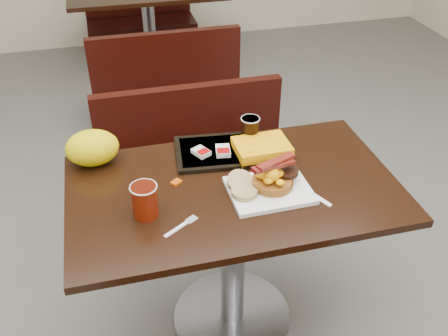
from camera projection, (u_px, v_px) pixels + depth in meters
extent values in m
cube|color=slate|center=(232.00, 318.00, 2.27)|extent=(6.00, 7.00, 0.01)
cube|color=white|center=(269.00, 190.00, 1.80)|extent=(0.29, 0.23, 0.02)
cylinder|color=brown|center=(273.00, 182.00, 1.81)|extent=(0.19, 0.19, 0.03)
cylinder|color=black|center=(286.00, 171.00, 1.82)|extent=(0.11, 0.11, 0.01)
ellipsoid|color=#EFBA04|center=(272.00, 176.00, 1.76)|extent=(0.10, 0.09, 0.05)
cylinder|color=#A28D55|center=(244.00, 192.00, 1.77)|extent=(0.10, 0.10, 0.02)
cylinder|color=#A28D55|center=(240.00, 181.00, 1.80)|extent=(0.09, 0.09, 0.05)
cylinder|color=#921605|center=(145.00, 201.00, 1.67)|extent=(0.10, 0.10, 0.12)
cube|color=white|center=(311.00, 193.00, 1.80)|extent=(0.09, 0.18, 0.00)
cube|color=#B94307|center=(176.00, 182.00, 1.85)|extent=(0.05, 0.05, 0.01)
cube|color=#8C0504|center=(232.00, 185.00, 1.83)|extent=(0.05, 0.04, 0.01)
cube|color=black|center=(221.00, 151.00, 2.01)|extent=(0.38, 0.29, 0.02)
cube|color=silver|center=(201.00, 152.00, 1.98)|extent=(0.08, 0.08, 0.02)
cube|color=silver|center=(223.00, 151.00, 1.98)|extent=(0.07, 0.08, 0.02)
cylinder|color=black|center=(250.00, 129.00, 2.04)|extent=(0.08, 0.08, 0.10)
cube|color=#F49D04|center=(262.00, 149.00, 1.99)|extent=(0.21, 0.16, 0.06)
ellipsoid|color=yellow|center=(92.00, 148.00, 1.92)|extent=(0.24, 0.20, 0.14)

